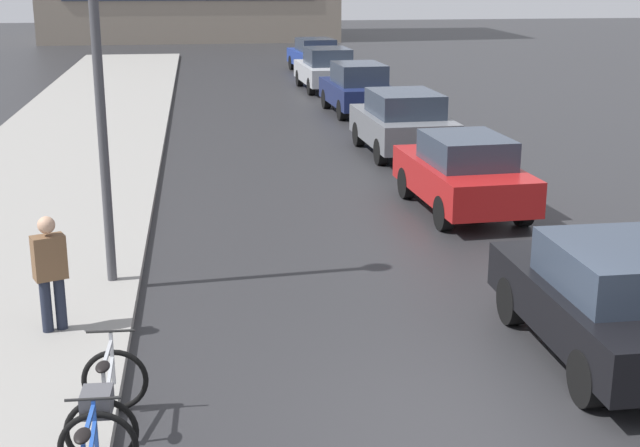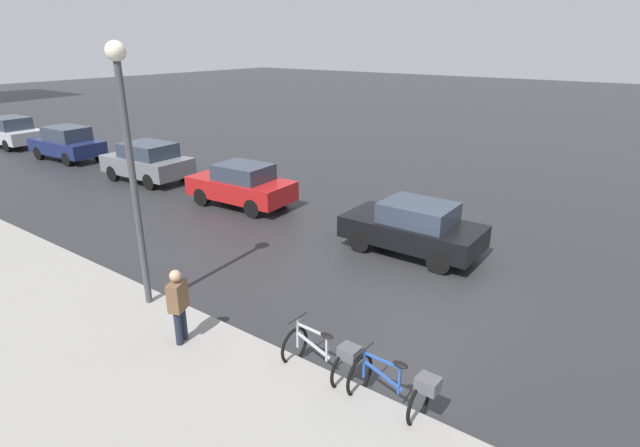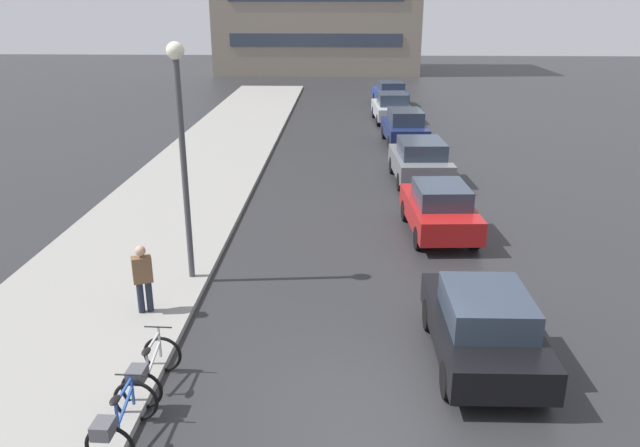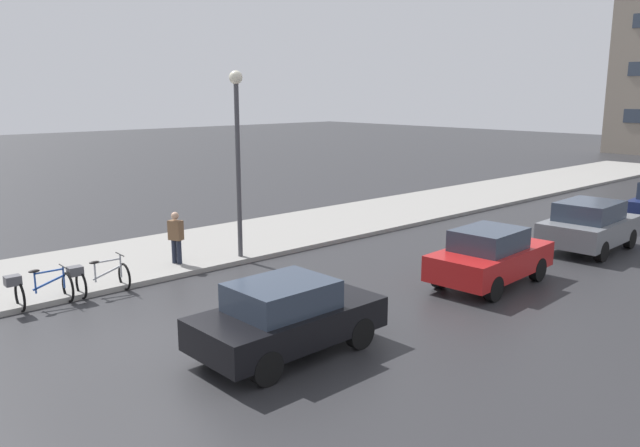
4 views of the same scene
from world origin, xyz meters
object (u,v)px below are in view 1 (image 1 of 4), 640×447
at_px(car_grey, 403,122).
at_px(car_black, 613,300).
at_px(car_red, 463,173).
at_px(pedestrian, 50,272).
at_px(car_navy, 358,88).
at_px(car_silver, 327,69).
at_px(streetlamp, 96,41).
at_px(bicycle_second, 106,401).
at_px(car_blue, 315,55).

bearing_deg(car_grey, car_black, -90.96).
distance_m(car_red, pedestrian, 8.77).
height_order(car_black, car_navy, car_navy).
bearing_deg(car_silver, car_grey, -89.00).
relative_size(pedestrian, streetlamp, 0.29).
height_order(car_navy, streetlamp, streetlamp).
height_order(car_grey, car_silver, car_silver).
bearing_deg(pedestrian, bicycle_second, -71.61).
height_order(bicycle_second, car_silver, car_silver).
height_order(car_red, car_silver, car_silver).
bearing_deg(car_navy, car_blue, 89.47).
xyz_separation_m(pedestrian, streetlamp, (0.56, 1.84, 2.71)).
xyz_separation_m(car_navy, car_blue, (0.11, 11.68, -0.05)).
bearing_deg(car_navy, car_black, -90.59).
distance_m(car_black, car_red, 6.79).
distance_m(car_red, car_silver, 17.75).
xyz_separation_m(car_grey, car_blue, (0.10, 18.15, -0.05)).
relative_size(car_silver, streetlamp, 0.76).
bearing_deg(car_red, car_black, -91.17).
bearing_deg(car_navy, streetlamp, -112.55).
bearing_deg(car_black, car_grey, 89.04).
distance_m(car_grey, car_navy, 6.48).
relative_size(car_silver, pedestrian, 2.57).
bearing_deg(bicycle_second, streetlamp, 94.42).
distance_m(car_black, streetlamp, 7.64).
bearing_deg(streetlamp, car_silver, 73.59).
xyz_separation_m(car_black, car_silver, (-0.01, 24.53, 0.05)).
bearing_deg(car_red, bicycle_second, -126.78).
xyz_separation_m(car_blue, pedestrian, (-7.12, -29.06, 0.17)).
relative_size(car_black, car_grey, 0.98).
bearing_deg(car_navy, car_silver, 92.01).
distance_m(car_navy, car_silver, 5.70).
distance_m(car_blue, pedestrian, 29.92).
bearing_deg(car_blue, car_red, -90.39).
height_order(bicycle_second, car_grey, car_grey).
distance_m(car_black, car_grey, 12.36).
xyz_separation_m(car_navy, streetlamp, (-6.46, -15.55, 2.83)).
relative_size(car_black, streetlamp, 0.68).
height_order(car_black, car_red, car_red).
xyz_separation_m(bicycle_second, car_navy, (6.10, 20.13, 0.34)).
bearing_deg(car_blue, car_navy, -90.53).
bearing_deg(pedestrian, streetlamp, 73.07).
bearing_deg(bicycle_second, car_black, 12.40).
relative_size(car_navy, streetlamp, 0.72).
height_order(car_silver, pedestrian, pedestrian).
height_order(car_blue, pedestrian, pedestrian).
bearing_deg(car_red, pedestrian, -142.51).
bearing_deg(car_black, car_navy, 89.41).
bearing_deg(car_silver, car_black, -89.98).
bearing_deg(car_blue, car_black, -90.57).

